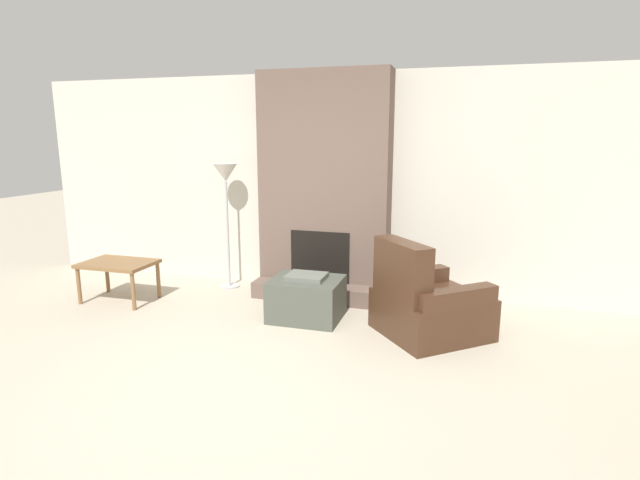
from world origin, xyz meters
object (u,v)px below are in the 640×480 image
(armchair, at_px, (425,307))
(floor_lamp_left, at_px, (226,182))
(ottoman, at_px, (306,298))
(side_table, at_px, (118,267))

(armchair, distance_m, floor_lamp_left, 2.85)
(ottoman, relative_size, floor_lamp_left, 0.46)
(armchair, height_order, side_table, armchair)
(armchair, xyz_separation_m, side_table, (-3.46, 0.04, 0.13))
(armchair, xyz_separation_m, floor_lamp_left, (-2.50, 0.89, 1.04))
(armchair, bearing_deg, side_table, 49.34)
(floor_lamp_left, bearing_deg, side_table, -138.56)
(ottoman, xyz_separation_m, floor_lamp_left, (-1.28, 0.79, 1.09))
(ottoman, relative_size, side_table, 0.90)
(floor_lamp_left, bearing_deg, ottoman, -31.70)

